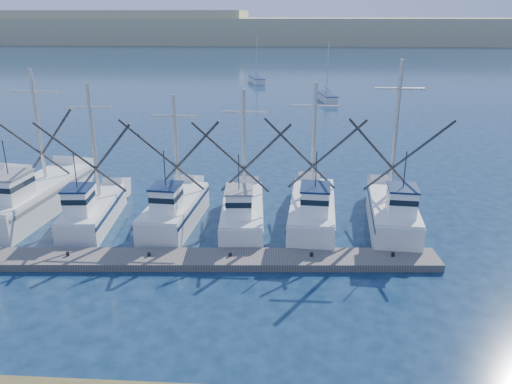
% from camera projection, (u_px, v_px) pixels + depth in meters
% --- Properties ---
extents(ground, '(500.00, 500.00, 0.00)m').
position_uv_depth(ground, '(310.00, 333.00, 19.23)').
color(ground, '#0B1D33').
rests_on(ground, ground).
extents(floating_dock, '(28.56, 3.60, 0.38)m').
position_uv_depth(floating_dock, '(149.00, 259.00, 24.59)').
color(floating_dock, '#645E59').
rests_on(floating_dock, ground).
extents(dune_ridge, '(360.00, 60.00, 10.00)m').
position_uv_depth(dune_ridge, '(292.00, 30.00, 214.89)').
color(dune_ridge, tan).
rests_on(dune_ridge, ground).
extents(trawler_fleet, '(28.96, 9.76, 9.36)m').
position_uv_depth(trawler_fleet, '(153.00, 207.00, 29.06)').
color(trawler_fleet, silver).
rests_on(trawler_fleet, ground).
extents(sailboat_near, '(2.82, 6.59, 8.10)m').
position_uv_depth(sailboat_near, '(326.00, 97.00, 70.82)').
color(sailboat_near, silver).
rests_on(sailboat_near, ground).
extents(sailboat_far, '(3.33, 6.23, 8.10)m').
position_uv_depth(sailboat_far, '(257.00, 80.00, 88.73)').
color(sailboat_far, silver).
rests_on(sailboat_far, ground).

